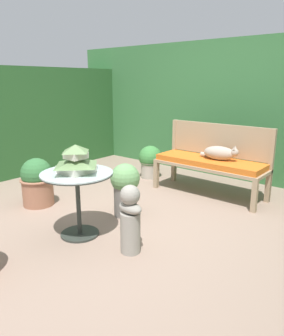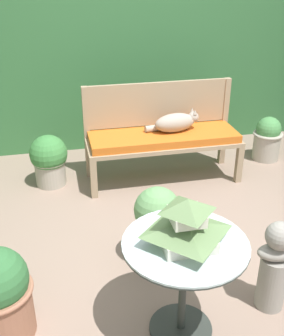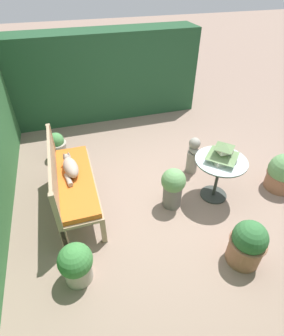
{
  "view_description": "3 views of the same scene",
  "coord_description": "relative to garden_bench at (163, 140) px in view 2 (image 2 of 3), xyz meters",
  "views": [
    {
      "loc": [
        2.2,
        -2.57,
        1.49
      ],
      "look_at": [
        -0.08,
        0.16,
        0.54
      ],
      "focal_mm": 35.0,
      "sensor_mm": 36.0,
      "label": 1
    },
    {
      "loc": [
        -0.82,
        -2.42,
        2.02
      ],
      "look_at": [
        -0.18,
        0.52,
        0.51
      ],
      "focal_mm": 45.0,
      "sensor_mm": 36.0,
      "label": 2
    },
    {
      "loc": [
        -2.55,
        1.15,
        2.72
      ],
      "look_at": [
        0.18,
        0.31,
        0.45
      ],
      "focal_mm": 28.0,
      "sensor_mm": 36.0,
      "label": 3
    }
  ],
  "objects": [
    {
      "name": "bench_backrest",
      "position": [
        0.0,
        0.23,
        0.25
      ],
      "size": [
        1.5,
        0.06,
        0.93
      ],
      "color": "tan",
      "rests_on": "ground"
    },
    {
      "name": "ground",
      "position": [
        -0.19,
        -1.23,
        -0.42
      ],
      "size": [
        30.0,
        30.0,
        0.0
      ],
      "primitive_type": "plane",
      "color": "gray"
    },
    {
      "name": "pagoda_birdhouse",
      "position": [
        -0.39,
        -1.9,
        0.34
      ],
      "size": [
        0.37,
        0.37,
        0.27
      ],
      "color": "silver",
      "rests_on": "patio_table"
    },
    {
      "name": "foliage_hedge_back",
      "position": [
        -0.19,
        1.42,
        0.63
      ],
      "size": [
        6.4,
        1.01,
        2.1
      ],
      "primitive_type": "cube",
      "color": "#38703D",
      "rests_on": "ground"
    },
    {
      "name": "potted_plant_hedge_corner",
      "position": [
        -1.11,
        0.13,
        -0.16
      ],
      "size": [
        0.36,
        0.36,
        0.51
      ],
      "color": "#ADA393",
      "rests_on": "ground"
    },
    {
      "name": "garden_bust",
      "position": [
        0.22,
        -1.83,
        -0.1
      ],
      "size": [
        0.26,
        0.18,
        0.63
      ],
      "rotation": [
        0.0,
        0.0,
        -0.1
      ],
      "color": "gray",
      "rests_on": "ground"
    },
    {
      "name": "potted_plant_table_near",
      "position": [
        -0.38,
        -1.24,
        -0.08
      ],
      "size": [
        0.33,
        0.33,
        0.61
      ],
      "color": "slate",
      "rests_on": "ground"
    },
    {
      "name": "potted_plant_patio_mid",
      "position": [
        1.24,
        0.21,
        -0.18
      ],
      "size": [
        0.32,
        0.32,
        0.49
      ],
      "color": "#ADA393",
      "rests_on": "ground"
    },
    {
      "name": "garden_bench",
      "position": [
        0.0,
        0.0,
        0.0
      ],
      "size": [
        1.5,
        0.5,
        0.49
      ],
      "color": "tan",
      "rests_on": "ground"
    },
    {
      "name": "cat",
      "position": [
        0.12,
        0.03,
        0.16
      ],
      "size": [
        0.54,
        0.24,
        0.21
      ],
      "rotation": [
        0.0,
        0.0,
        0.15
      ],
      "color": "#A89989",
      "rests_on": "garden_bench"
    },
    {
      "name": "patio_table",
      "position": [
        -0.39,
        -1.9,
        0.09
      ],
      "size": [
        0.69,
        0.69,
        0.65
      ],
      "color": "#2D332D",
      "rests_on": "ground"
    }
  ]
}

